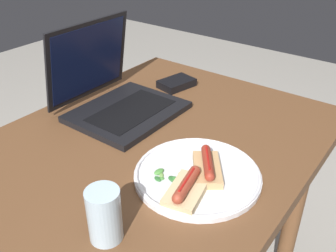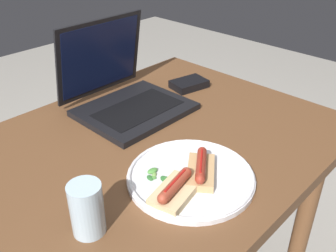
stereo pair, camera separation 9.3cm
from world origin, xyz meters
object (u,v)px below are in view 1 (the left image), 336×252
external_drive (177,83)px  drinking_glass (104,215)px  laptop (116,97)px  plate (197,174)px

external_drive → drinking_glass: bearing=-142.6°
laptop → external_drive: laptop is taller
plate → laptop: bearing=71.0°
drinking_glass → plate: bearing=-9.2°
laptop → plate: 0.39m
plate → external_drive: bearing=41.2°
drinking_glass → external_drive: drinking_glass is taller
drinking_glass → external_drive: 0.69m
drinking_glass → external_drive: size_ratio=0.83×
laptop → plate: (-0.13, -0.37, -0.04)m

